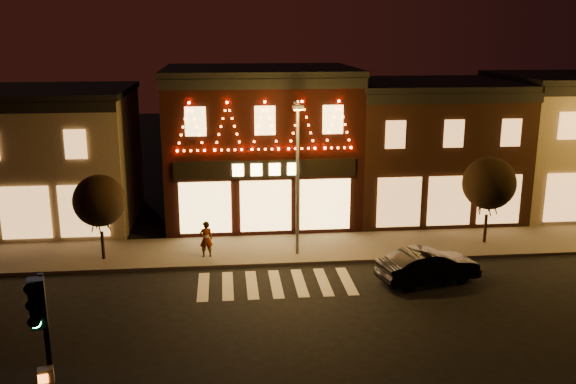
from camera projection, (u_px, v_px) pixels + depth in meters
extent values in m
plane|color=black|center=(285.00, 328.00, 22.35)|extent=(120.00, 120.00, 0.00)
cube|color=#47423D|center=(310.00, 248.00, 30.23)|extent=(44.00, 4.00, 0.15)
cube|color=#716250|center=(18.00, 160.00, 33.65)|extent=(12.00, 8.00, 7.00)
cube|color=black|center=(10.00, 91.00, 32.74)|extent=(12.20, 8.20, 0.30)
cube|color=black|center=(260.00, 146.00, 34.82)|extent=(10.00, 8.00, 8.00)
cube|color=black|center=(259.00, 70.00, 33.78)|extent=(10.20, 8.20, 0.30)
cube|color=black|center=(265.00, 84.00, 29.98)|extent=(10.00, 0.25, 0.50)
cube|color=black|center=(265.00, 169.00, 30.98)|extent=(9.00, 0.15, 0.90)
cube|color=#FFD87F|center=(266.00, 170.00, 30.88)|extent=(3.40, 0.08, 0.60)
cube|color=#371D13|center=(427.00, 150.00, 35.87)|extent=(9.00, 8.00, 7.20)
cube|color=black|center=(430.00, 84.00, 34.93)|extent=(9.20, 8.20, 0.30)
cube|color=black|center=(456.00, 99.00, 31.13)|extent=(9.00, 0.25, 0.50)
cylinder|color=black|center=(51.00, 375.00, 14.37)|extent=(0.13, 0.13, 4.96)
cube|color=black|center=(38.00, 303.00, 13.66)|extent=(0.41, 0.39, 1.13)
cylinder|color=#19FF72|center=(35.00, 323.00, 13.59)|extent=(0.25, 0.11, 0.24)
cube|color=beige|center=(46.00, 376.00, 14.13)|extent=(0.39, 0.31, 0.37)
cylinder|color=#59595E|center=(297.00, 179.00, 28.43)|extent=(0.14, 0.14, 7.11)
cylinder|color=#59595E|center=(298.00, 104.00, 26.87)|extent=(0.24, 1.42, 0.09)
cube|color=#59595E|center=(298.00, 107.00, 26.19)|extent=(0.47, 0.30, 0.16)
cube|color=orange|center=(298.00, 110.00, 26.21)|extent=(0.36, 0.21, 0.04)
cylinder|color=black|center=(103.00, 245.00, 28.52)|extent=(0.15, 0.15, 1.27)
sphere|color=black|center=(99.00, 201.00, 28.00)|extent=(2.33, 2.33, 2.33)
cylinder|color=black|center=(485.00, 228.00, 30.74)|extent=(0.15, 0.15, 1.39)
sphere|color=black|center=(489.00, 183.00, 30.16)|extent=(2.54, 2.54, 2.54)
imported|color=black|center=(428.00, 266.00, 26.25)|extent=(4.52, 2.43, 1.42)
imported|color=gray|center=(206.00, 239.00, 28.70)|extent=(0.70, 0.54, 1.70)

